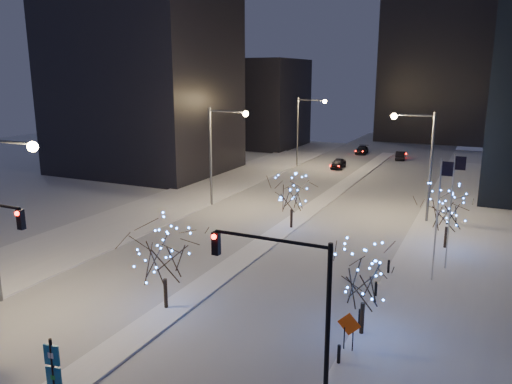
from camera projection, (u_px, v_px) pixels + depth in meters
The scene contains 24 objects.
ground at pixel (109, 357), 23.93m from camera, with size 160.00×160.00×0.00m, color silver.
road at pixel (327, 198), 54.74m from camera, with size 20.00×130.00×0.02m, color #B6BBC7.
median at pixel (312, 208), 50.33m from camera, with size 2.00×80.00×0.15m, color white.
east_sidewalk at pixel (468, 265), 35.29m from camera, with size 10.00×90.00×0.15m, color white.
west_sidewalk at pixel (138, 217), 47.34m from camera, with size 8.00×90.00×0.15m, color white.
filler_west_near at pixel (144, 84), 68.02m from camera, with size 22.00×18.00×24.00m, color black.
filler_west_far at pixel (252, 103), 94.52m from camera, with size 18.00×16.00×16.00m, color black.
horizon_block at pixel (448, 34), 97.62m from camera, with size 24.00×14.00×42.00m, color black.
street_lamp_w_near at pixel (1, 198), 27.92m from camera, with size 4.40×0.56×10.00m.
street_lamp_w_mid at pixel (220, 143), 49.92m from camera, with size 4.40×0.56×10.00m.
street_lamp_w_far at pixel (305, 122), 71.93m from camera, with size 4.40×0.56×10.00m.
street_lamp_east at pixel (421, 152), 44.68m from camera, with size 3.90×0.56×10.00m.
traffic_signal_east at pixel (291, 291), 20.01m from camera, with size 5.26×0.43×7.00m.
flagpoles at pixel (445, 207), 32.47m from camera, with size 1.35×2.60×8.00m.
bollards at pixel (368, 302), 28.36m from camera, with size 0.16×12.16×0.90m.
car_near at pixel (338, 163), 72.03m from camera, with size 1.69×4.21×1.43m, color black.
car_mid at pixel (400, 155), 79.49m from camera, with size 1.40×4.02×1.33m, color black.
car_far at pixel (362, 150), 85.34m from camera, with size 1.84×4.52×1.31m, color black.
holiday_tree_median_near at pixel (164, 252), 27.96m from camera, with size 5.37×5.37×5.30m.
holiday_tree_median_far at pixel (292, 194), 43.09m from camera, with size 4.55×4.55×4.71m.
holiday_tree_plaza_near at pixel (364, 278), 25.16m from camera, with size 4.43×4.43×4.68m.
holiday_tree_plaza_far at pixel (448, 209), 37.97m from camera, with size 4.57×4.57×4.82m.
wayfinding_sign at pixel (53, 372), 18.90m from camera, with size 0.64×0.19×3.61m.
construction_sign at pixel (349, 328), 24.01m from camera, with size 1.19×0.13×1.97m.
Camera 1 is at (15.58, -16.40, 13.21)m, focal length 35.00 mm.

